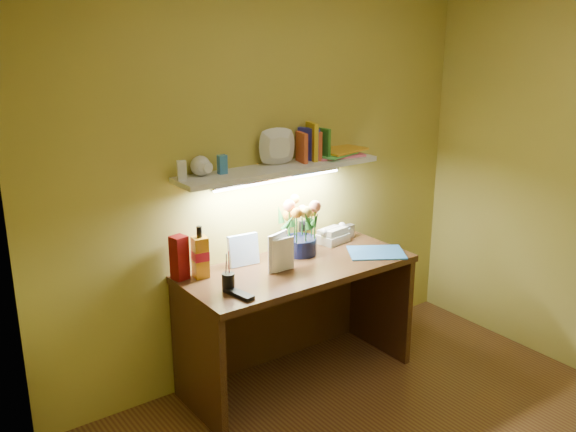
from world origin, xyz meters
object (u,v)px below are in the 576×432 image
at_px(flower_bouquet, 300,226).
at_px(desk_clock, 347,232).
at_px(telephone, 333,234).
at_px(whisky_bottle, 200,252).
at_px(desk, 297,323).

bearing_deg(flower_bouquet, desk_clock, 6.80).
distance_m(telephone, desk_clock, 0.13).
bearing_deg(whisky_bottle, desk_clock, 1.10).
bearing_deg(telephone, flower_bouquet, 179.27).
distance_m(flower_bouquet, telephone, 0.33).
xyz_separation_m(flower_bouquet, desk_clock, (0.43, 0.05, -0.14)).
relative_size(flower_bouquet, telephone, 1.92).
bearing_deg(telephone, whisky_bottle, 171.67).
distance_m(desk, desk_clock, 0.73).
bearing_deg(desk_clock, telephone, -177.12).
distance_m(telephone, whisky_bottle, 0.98).
distance_m(flower_bouquet, whisky_bottle, 0.67).
bearing_deg(whisky_bottle, desk, -18.43).
bearing_deg(desk, desk_clock, 19.91).
height_order(telephone, desk_clock, telephone).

